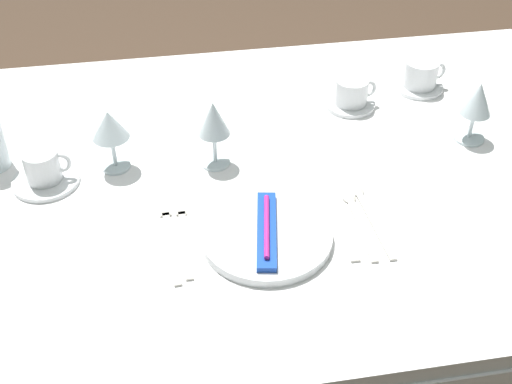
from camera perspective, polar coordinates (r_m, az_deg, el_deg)
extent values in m
plane|color=#4C3828|center=(1.97, -1.22, -15.54)|extent=(6.00, 6.00, 0.00)
cube|color=white|center=(1.44, -1.61, 1.22)|extent=(1.80, 1.10, 0.04)
cube|color=white|center=(1.96, -3.91, 8.53)|extent=(1.80, 0.01, 0.18)
cylinder|color=brown|center=(2.23, 17.60, 2.81)|extent=(0.07, 0.07, 0.70)
cylinder|color=white|center=(1.26, 0.91, -3.79)|extent=(0.25, 0.25, 0.02)
cube|color=blue|center=(1.25, 0.91, -3.29)|extent=(0.07, 0.21, 0.01)
cylinder|color=#CC268C|center=(1.25, 0.92, -2.91)|extent=(0.04, 0.17, 0.01)
cube|color=beige|center=(1.26, -6.05, -4.47)|extent=(0.01, 0.19, 0.00)
cube|color=beige|center=(1.34, -6.44, -1.41)|extent=(0.02, 0.04, 0.00)
cube|color=beige|center=(1.26, -7.25, -4.73)|extent=(0.02, 0.20, 0.00)
cube|color=beige|center=(1.34, -7.82, -1.51)|extent=(0.02, 0.04, 0.00)
cube|color=beige|center=(1.30, 7.58, -3.07)|extent=(0.03, 0.19, 0.00)
cube|color=beige|center=(1.38, 6.60, -0.17)|extent=(0.02, 0.06, 0.00)
cube|color=beige|center=(1.30, 9.08, -3.25)|extent=(0.02, 0.18, 0.00)
ellipsoid|color=beige|center=(1.37, 7.97, -0.46)|extent=(0.03, 0.04, 0.01)
cube|color=beige|center=(1.32, 10.17, -2.82)|extent=(0.02, 0.20, 0.00)
ellipsoid|color=beige|center=(1.39, 8.62, 0.14)|extent=(0.03, 0.04, 0.01)
cylinder|color=white|center=(1.47, -17.54, 0.92)|extent=(0.14, 0.14, 0.01)
cylinder|color=white|center=(1.44, -17.84, 2.14)|extent=(0.07, 0.07, 0.07)
torus|color=white|center=(1.44, -16.45, 2.41)|extent=(0.05, 0.01, 0.05)
cylinder|color=white|center=(1.77, 13.73, 8.75)|extent=(0.12, 0.12, 0.01)
cylinder|color=white|center=(1.75, 13.92, 9.83)|extent=(0.08, 0.08, 0.07)
torus|color=white|center=(1.76, 15.23, 9.98)|extent=(0.05, 0.01, 0.05)
cylinder|color=white|center=(1.66, 8.05, 7.46)|extent=(0.12, 0.12, 0.01)
cylinder|color=white|center=(1.64, 8.16, 8.54)|extent=(0.08, 0.08, 0.06)
torus|color=white|center=(1.65, 9.52, 8.72)|extent=(0.04, 0.01, 0.04)
cylinder|color=silver|center=(1.61, 17.74, 4.46)|extent=(0.07, 0.07, 0.01)
cylinder|color=silver|center=(1.59, 17.98, 5.49)|extent=(0.01, 0.01, 0.06)
cone|color=silver|center=(1.55, 18.49, 7.61)|extent=(0.07, 0.07, 0.08)
cylinder|color=silver|center=(1.46, -3.49, 2.57)|extent=(0.06, 0.06, 0.01)
cylinder|color=silver|center=(1.43, -3.55, 3.84)|extent=(0.01, 0.01, 0.07)
cone|color=silver|center=(1.39, -3.67, 6.33)|extent=(0.07, 0.07, 0.08)
cylinder|color=silver|center=(1.47, -11.90, 2.20)|extent=(0.06, 0.06, 0.01)
cylinder|color=silver|center=(1.45, -12.10, 3.45)|extent=(0.01, 0.01, 0.07)
cone|color=silver|center=(1.41, -12.47, 5.67)|extent=(0.08, 0.08, 0.06)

